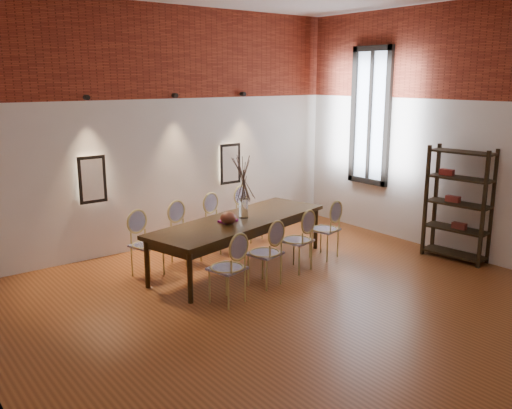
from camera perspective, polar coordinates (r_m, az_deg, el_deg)
floor at (r=6.95m, az=4.85°, el=-11.01°), size 7.00×7.00×0.02m
wall_back at (r=9.31m, az=-9.89°, el=7.84°), size 7.00×0.10×4.00m
wall_right at (r=9.17m, az=21.89°, el=7.02°), size 0.10×7.00×4.00m
brick_band_back at (r=9.22m, az=-9.99°, el=15.57°), size 7.00×0.02×1.50m
brick_band_right at (r=9.09m, az=22.34°, el=14.85°), size 0.02×7.00×1.50m
niche_left at (r=8.79m, az=-16.92°, el=2.55°), size 0.36×0.06×0.66m
niche_right at (r=9.98m, az=-2.83°, el=4.32°), size 0.36×0.06×0.66m
spot_fixture_left at (r=8.63m, az=-17.41°, el=10.70°), size 0.08×0.10×0.08m
spot_fixture_mid at (r=9.26m, az=-8.53°, el=11.28°), size 0.08×0.10×0.08m
spot_fixture_right at (r=10.01m, az=-1.37°, el=11.55°), size 0.08×0.10×0.08m
window_glass at (r=10.26m, az=12.00°, el=9.07°), size 0.02×0.78×2.38m
window_frame at (r=10.24m, az=11.92°, el=9.07°), size 0.08×0.90×2.50m
window_mullion at (r=10.24m, az=11.92°, el=9.07°), size 0.06×0.06×2.40m
dining_table at (r=8.31m, az=-1.68°, el=-4.04°), size 3.26×1.71×0.75m
chair_near_a at (r=6.96m, az=-3.06°, el=-6.69°), size 0.53×0.53×0.94m
chair_near_b at (r=7.52m, az=0.91°, el=-5.13°), size 0.53×0.53×0.94m
chair_near_c at (r=8.12m, az=4.31°, el=-3.78°), size 0.53×0.53×0.94m
chair_near_d at (r=8.75m, az=7.21°, el=-2.60°), size 0.53×0.53×0.94m
chair_far_a at (r=8.04m, az=-11.40°, el=-4.20°), size 0.53×0.53×0.94m
chair_far_b at (r=8.53m, az=-7.39°, el=-3.02°), size 0.53×0.53×0.94m
chair_far_c at (r=9.06m, az=-3.84°, el=-1.97°), size 0.53×0.53×0.94m
chair_far_d at (r=9.63m, az=-0.70°, el=-1.03°), size 0.53×0.53×0.94m
vase at (r=8.24m, az=-1.32°, el=-0.41°), size 0.14×0.14×0.30m
dried_branches at (r=8.14m, az=-1.33°, el=2.67°), size 0.50×0.50×0.70m
bowl at (r=7.92m, az=-2.93°, el=-1.42°), size 0.24×0.24×0.18m
book at (r=8.06m, az=-2.98°, el=-1.71°), size 0.30×0.24×0.03m
shelving_rack at (r=9.10m, az=20.52°, el=0.06°), size 0.49×1.04×1.80m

